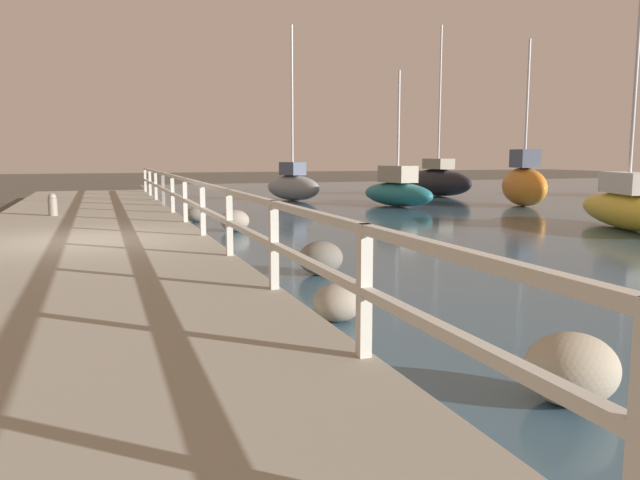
{
  "coord_description": "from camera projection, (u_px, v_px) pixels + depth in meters",
  "views": [
    {
      "loc": [
        0.31,
        -12.51,
        1.91
      ],
      "look_at": [
        3.85,
        -2.51,
        0.47
      ],
      "focal_mm": 35.0,
      "sensor_mm": 36.0,
      "label": 1
    }
  ],
  "objects": [
    {
      "name": "boulder_downstream",
      "position": [
        235.0,
        221.0,
        15.79
      ],
      "size": [
        0.74,
        0.66,
        0.55
      ],
      "color": "gray",
      "rests_on": "ground"
    },
    {
      "name": "dock_walkway",
      "position": [
        85.0,
        249.0,
        11.82
      ],
      "size": [
        4.69,
        36.0,
        0.32
      ],
      "color": "gray",
      "rests_on": "ground"
    },
    {
      "name": "boulder_mid_strip",
      "position": [
        338.0,
        302.0,
        7.23
      ],
      "size": [
        0.59,
        0.54,
        0.45
      ],
      "color": "gray",
      "rests_on": "ground"
    },
    {
      "name": "sailboat_black",
      "position": [
        438.0,
        180.0,
        29.87
      ],
      "size": [
        1.27,
        5.43,
        7.92
      ],
      "rotation": [
        0.0,
        0.0,
        0.02
      ],
      "color": "black",
      "rests_on": "water_surface"
    },
    {
      "name": "boulder_far_strip",
      "position": [
        321.0,
        258.0,
        10.06
      ],
      "size": [
        0.73,
        0.65,
        0.54
      ],
      "color": "#666056",
      "rests_on": "ground"
    },
    {
      "name": "sailboat_yellow",
      "position": [
        627.0,
        206.0,
        16.24
      ],
      "size": [
        2.84,
        5.24,
        7.15
      ],
      "rotation": [
        0.0,
        0.0,
        -0.36
      ],
      "color": "gold",
      "rests_on": "water_surface"
    },
    {
      "name": "sailboat_orange",
      "position": [
        524.0,
        183.0,
        23.66
      ],
      "size": [
        1.66,
        3.32,
        6.17
      ],
      "rotation": [
        0.0,
        0.0,
        -0.2
      ],
      "color": "orange",
      "rests_on": "water_surface"
    },
    {
      "name": "boulder_water_edge",
      "position": [
        571.0,
        369.0,
        4.81
      ],
      "size": [
        0.75,
        0.67,
        0.56
      ],
      "color": "gray",
      "rests_on": "ground"
    },
    {
      "name": "railing",
      "position": [
        202.0,
        199.0,
        12.45
      ],
      "size": [
        0.1,
        32.5,
        1.07
      ],
      "color": "beige",
      "rests_on": "dock_walkway"
    },
    {
      "name": "boulder_near_dock",
      "position": [
        196.0,
        214.0,
        18.11
      ],
      "size": [
        0.59,
        0.53,
        0.44
      ],
      "color": "#666056",
      "rests_on": "ground"
    },
    {
      "name": "ground_plane",
      "position": [
        85.0,
        257.0,
        11.84
      ],
      "size": [
        120.0,
        120.0,
        0.0
      ],
      "primitive_type": "plane",
      "color": "#4C473D"
    },
    {
      "name": "sailboat_gray",
      "position": [
        293.0,
        185.0,
        26.67
      ],
      "size": [
        2.17,
        3.47,
        7.29
      ],
      "rotation": [
        0.0,
        0.0,
        0.38
      ],
      "color": "gray",
      "rests_on": "water_surface"
    },
    {
      "name": "mooring_bollard",
      "position": [
        53.0,
        204.0,
        16.6
      ],
      "size": [
        0.24,
        0.24,
        0.6
      ],
      "color": "gray",
      "rests_on": "dock_walkway"
    },
    {
      "name": "sailboat_teal",
      "position": [
        397.0,
        191.0,
        23.57
      ],
      "size": [
        2.03,
        3.89,
        5.03
      ],
      "rotation": [
        0.0,
        0.0,
        0.24
      ],
      "color": "#1E707A",
      "rests_on": "water_surface"
    }
  ]
}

